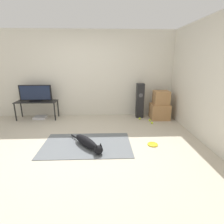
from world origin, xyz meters
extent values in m
plane|color=#BCB29E|center=(0.00, 0.00, 0.00)|extent=(12.00, 12.00, 0.00)
cube|color=beige|center=(0.00, 2.10, 1.27)|extent=(8.00, 0.06, 2.55)
cube|color=beige|center=(2.60, 0.00, 1.27)|extent=(0.06, 8.00, 2.55)
cube|color=slate|center=(0.11, -0.02, 0.01)|extent=(1.82, 1.13, 0.01)
ellipsoid|color=black|center=(0.10, -0.10, 0.11)|extent=(0.60, 0.69, 0.20)
sphere|color=black|center=(0.36, -0.42, 0.10)|extent=(0.17, 0.17, 0.17)
cone|color=black|center=(0.40, -0.40, 0.19)|extent=(0.05, 0.05, 0.08)
cone|color=black|center=(0.33, -0.46, 0.19)|extent=(0.05, 0.05, 0.08)
cylinder|color=black|center=(-0.20, 0.29, 0.06)|extent=(0.18, 0.21, 0.03)
cylinder|color=yellow|center=(1.48, -0.08, 0.01)|extent=(0.21, 0.21, 0.02)
torus|color=yellow|center=(1.48, -0.08, 0.02)|extent=(0.21, 0.21, 0.02)
cube|color=#A87A4C|center=(2.12, 1.61, 0.22)|extent=(0.54, 0.47, 0.45)
cube|color=#A87A4C|center=(2.13, 1.61, 0.65)|extent=(0.43, 0.38, 0.40)
cube|color=black|center=(1.55, 1.80, 0.52)|extent=(0.22, 0.22, 1.04)
cylinder|color=#4C4C51|center=(1.55, 1.69, 0.70)|extent=(0.12, 0.00, 0.12)
cube|color=black|center=(-1.53, 1.77, 0.53)|extent=(1.18, 0.44, 0.02)
cylinder|color=black|center=(-2.09, 1.58, 0.26)|extent=(0.04, 0.04, 0.52)
cylinder|color=black|center=(-0.97, 1.58, 0.26)|extent=(0.04, 0.04, 0.52)
cylinder|color=black|center=(-2.09, 1.96, 0.26)|extent=(0.04, 0.04, 0.52)
cylinder|color=black|center=(-0.97, 1.96, 0.26)|extent=(0.04, 0.04, 0.52)
cube|color=black|center=(-1.53, 1.77, 0.55)|extent=(0.32, 0.20, 0.02)
cube|color=black|center=(-1.53, 1.77, 0.79)|extent=(0.92, 0.04, 0.45)
cube|color=#141E38|center=(-1.53, 1.76, 0.79)|extent=(0.85, 0.01, 0.40)
sphere|color=#C6E033|center=(1.78, 1.38, 0.03)|extent=(0.07, 0.07, 0.07)
sphere|color=#C6E033|center=(1.78, 1.16, 0.03)|extent=(0.07, 0.07, 0.07)
sphere|color=#C6E033|center=(1.52, 1.55, 0.03)|extent=(0.07, 0.07, 0.07)
cube|color=#B7B7BC|center=(-1.46, 1.76, 0.04)|extent=(0.36, 0.30, 0.07)
camera|label=1|loc=(0.50, -3.33, 1.69)|focal=28.00mm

